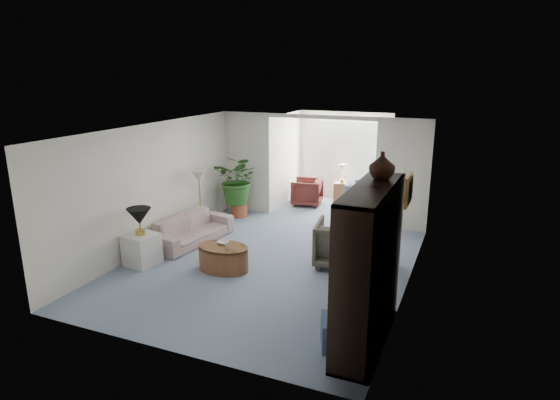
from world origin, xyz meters
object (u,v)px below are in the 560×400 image
at_px(coffee_cup, 228,247).
at_px(plant_pot, 239,210).
at_px(table_lamp, 139,216).
at_px(sunroom_chair_blue, 363,197).
at_px(coffee_bowl, 223,243).
at_px(cabinet_urn, 382,165).
at_px(sunroom_table, 342,192).
at_px(framed_picture, 409,190).
at_px(entertainment_cabinet, 369,267).
at_px(end_table, 142,249).
at_px(sunroom_chair_maroon, 307,192).
at_px(floor_lamp, 199,176).
at_px(coffee_table, 223,258).
at_px(wingback_chair, 341,243).
at_px(ottoman, 340,332).
at_px(sofa, 192,229).
at_px(side_table_dark, 382,250).

relative_size(coffee_cup, plant_pot, 0.26).
bearing_deg(table_lamp, sunroom_chair_blue, 59.24).
bearing_deg(coffee_bowl, cabinet_urn, -16.66).
bearing_deg(coffee_bowl, sunroom_table, 81.84).
height_order(coffee_bowl, cabinet_urn, cabinet_urn).
xyz_separation_m(coffee_bowl, plant_pot, (-1.19, 2.87, -0.31)).
xyz_separation_m(framed_picture, entertainment_cabinet, (-0.23, -1.66, -0.65)).
bearing_deg(end_table, sunroom_chair_maroon, 73.67).
distance_m(floor_lamp, cabinet_urn, 5.17).
bearing_deg(table_lamp, coffee_table, 13.93).
bearing_deg(cabinet_urn, table_lamp, 174.73).
bearing_deg(sunroom_chair_blue, sunroom_chair_maroon, 81.80).
xyz_separation_m(wingback_chair, cabinet_urn, (1.00, -1.81, 1.87)).
bearing_deg(table_lamp, wingback_chair, 22.54).
xyz_separation_m(coffee_cup, cabinet_urn, (2.73, -0.68, 1.79)).
distance_m(coffee_bowl, ottoman, 3.14).
relative_size(ottoman, sunroom_chair_maroon, 0.64).
relative_size(wingback_chair, ottoman, 1.88).
bearing_deg(sunroom_chair_blue, coffee_cup, 156.29).
xyz_separation_m(coffee_bowl, sunroom_table, (0.75, 5.24, -0.22)).
distance_m(entertainment_cabinet, sunroom_table, 7.01).
distance_m(coffee_table, wingback_chair, 2.15).
xyz_separation_m(sofa, wingback_chair, (3.18, 0.05, 0.13)).
xyz_separation_m(coffee_table, cabinet_urn, (2.88, -0.78, 2.06)).
xyz_separation_m(end_table, coffee_cup, (1.65, 0.27, 0.21)).
xyz_separation_m(wingback_chair, entertainment_cabinet, (1.00, -2.31, 0.63)).
xyz_separation_m(entertainment_cabinet, cabinet_urn, (0.00, 0.50, 1.23)).
xyz_separation_m(floor_lamp, entertainment_cabinet, (4.41, -2.98, -0.20)).
bearing_deg(sunroom_chair_maroon, sofa, -27.34).
height_order(entertainment_cabinet, ottoman, entertainment_cabinet).
height_order(end_table, table_lamp, table_lamp).
bearing_deg(floor_lamp, side_table_dark, -5.17).
height_order(side_table_dark, sunroom_chair_blue, sunroom_chair_blue).
distance_m(coffee_bowl, wingback_chair, 2.14).
relative_size(table_lamp, coffee_table, 0.46).
height_order(table_lamp, ottoman, table_lamp).
bearing_deg(sunroom_chair_blue, framed_picture, -166.69).
distance_m(plant_pot, sunroom_chair_blue, 3.15).
height_order(coffee_cup, sunroom_chair_maroon, sunroom_chair_maroon).
bearing_deg(wingback_chair, cabinet_urn, 110.87).
height_order(coffee_bowl, side_table_dark, side_table_dark).
relative_size(coffee_table, side_table_dark, 1.61).
distance_m(ottoman, sunroom_chair_maroon, 6.69).
bearing_deg(entertainment_cabinet, floor_lamp, 145.97).
relative_size(floor_lamp, side_table_dark, 0.61).
height_order(framed_picture, coffee_table, framed_picture).
bearing_deg(plant_pot, coffee_table, -67.38).
height_order(entertainment_cabinet, sunroom_table, entertainment_cabinet).
relative_size(entertainment_cabinet, sunroom_chair_maroon, 2.74).
bearing_deg(wingback_chair, coffee_bowl, 17.69).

